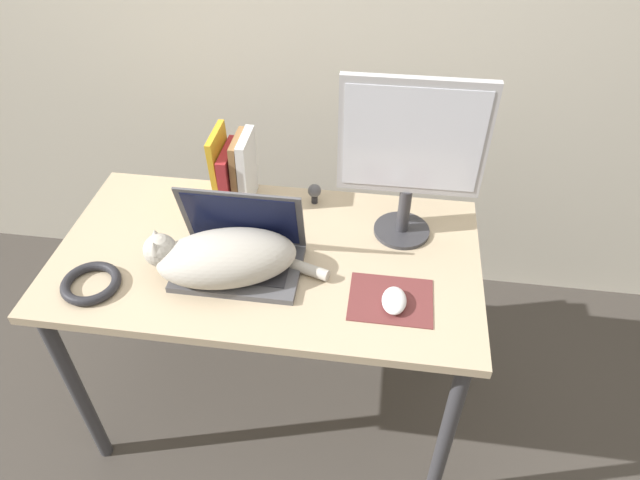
# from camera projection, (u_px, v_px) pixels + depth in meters

# --- Properties ---
(desk) EXTENTS (1.22, 0.66, 0.76)m
(desk) POSITION_uv_depth(u_px,v_px,m) (268.00, 276.00, 1.70)
(desk) COLOR tan
(desk) RESTS_ON ground_plane
(laptop) EXTENTS (0.34, 0.22, 0.23)m
(laptop) POSITION_uv_depth(u_px,v_px,m) (240.00, 253.00, 1.58)
(laptop) COLOR #4C4C51
(laptop) RESTS_ON desk
(cat) EXTENTS (0.49, 0.29, 0.14)m
(cat) POSITION_uv_depth(u_px,v_px,m) (223.00, 257.00, 1.53)
(cat) COLOR #B2ADA3
(cat) RESTS_ON desk
(external_monitor) EXTENTS (0.40, 0.17, 0.49)m
(external_monitor) POSITION_uv_depth(u_px,v_px,m) (411.00, 151.00, 1.52)
(external_monitor) COLOR #333338
(external_monitor) RESTS_ON desk
(mousepad) EXTENTS (0.22, 0.17, 0.00)m
(mousepad) POSITION_uv_depth(u_px,v_px,m) (391.00, 300.00, 1.50)
(mousepad) COLOR brown
(mousepad) RESTS_ON desk
(computer_mouse) EXTENTS (0.06, 0.10, 0.03)m
(computer_mouse) POSITION_uv_depth(u_px,v_px,m) (394.00, 300.00, 1.48)
(computer_mouse) COLOR silver
(computer_mouse) RESTS_ON mousepad
(book_row) EXTENTS (0.11, 0.17, 0.24)m
(book_row) POSITION_uv_depth(u_px,v_px,m) (234.00, 171.00, 1.76)
(book_row) COLOR gold
(book_row) RESTS_ON desk
(cable_coil) EXTENTS (0.16, 0.16, 0.03)m
(cable_coil) POSITION_uv_depth(u_px,v_px,m) (91.00, 283.00, 1.53)
(cable_coil) COLOR #232328
(cable_coil) RESTS_ON desk
(webcam) EXTENTS (0.04, 0.04, 0.07)m
(webcam) POSITION_uv_depth(u_px,v_px,m) (314.00, 192.00, 1.79)
(webcam) COLOR #232328
(webcam) RESTS_ON desk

